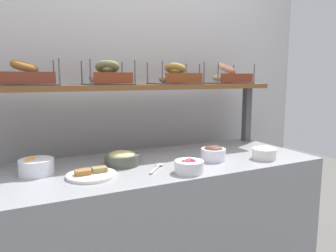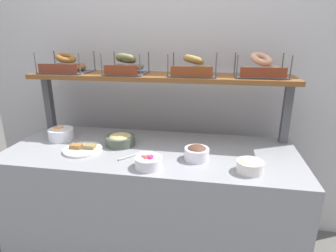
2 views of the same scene
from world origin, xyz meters
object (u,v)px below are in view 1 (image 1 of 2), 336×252
object	(u,v)px
bowl_beet_salad	(189,166)
bagel_basket_everything	(175,77)
bowl_hummus	(122,158)
bagel_basket_sesame	(226,77)
bowl_chocolate_spread	(213,153)
bowl_fruit_salad	(36,166)
serving_plate_white	(91,174)
bowl_scallion_spread	(264,152)
bagel_basket_poppy	(108,76)
bagel_basket_cinnamon_raisin	(25,77)
serving_spoon_near_plate	(157,167)

from	to	relation	value
bowl_beet_salad	bagel_basket_everything	distance (m)	0.69
bowl_beet_salad	bowl_hummus	bearing A→B (deg)	132.17
bowl_hummus	bowl_beet_salad	bearing A→B (deg)	-47.83
bowl_beet_salad	bowl_hummus	world-z (taller)	bowl_hummus
bagel_basket_everything	bagel_basket_sesame	bearing A→B (deg)	2.97
bagel_basket_everything	bowl_chocolate_spread	bearing A→B (deg)	-79.49
bowl_fruit_salad	serving_plate_white	bearing A→B (deg)	-33.85
bowl_hummus	bowl_scallion_spread	size ratio (longest dim) A/B	1.38
bowl_hummus	bowl_chocolate_spread	distance (m)	0.52
bowl_beet_salad	bagel_basket_poppy	xyz separation A→B (m)	(-0.26, 0.49, 0.45)
bagel_basket_cinnamon_raisin	bagel_basket_poppy	bearing A→B (deg)	-1.14
serving_spoon_near_plate	bagel_basket_everything	bearing A→B (deg)	50.79
bowl_fruit_salad	bagel_basket_sesame	bearing A→B (deg)	9.40
serving_plate_white	bagel_basket_poppy	size ratio (longest dim) A/B	0.89
serving_plate_white	bagel_basket_poppy	xyz separation A→B (m)	(0.19, 0.34, 0.47)
serving_spoon_near_plate	bagel_basket_cinnamon_raisin	xyz separation A→B (m)	(-0.59, 0.36, 0.47)
bowl_hummus	bowl_fruit_salad	xyz separation A→B (m)	(-0.43, 0.02, 0.00)
bagel_basket_poppy	bagel_basket_everything	world-z (taller)	bagel_basket_poppy
bowl_hummus	serving_plate_white	world-z (taller)	bowl_hummus
bagel_basket_everything	bagel_basket_sesame	xyz separation A→B (m)	(0.42, 0.02, 0.00)
bagel_basket_cinnamon_raisin	serving_spoon_near_plate	bearing A→B (deg)	-31.37
bowl_chocolate_spread	serving_plate_white	world-z (taller)	bowl_chocolate_spread
bowl_beet_salad	bagel_basket_poppy	distance (m)	0.72
bagel_basket_everything	bagel_basket_poppy	bearing A→B (deg)	-179.29
bowl_fruit_salad	serving_spoon_near_plate	world-z (taller)	bowl_fruit_salad
bagel_basket_cinnamon_raisin	bowl_scallion_spread	bearing A→B (deg)	-20.53
bagel_basket_cinnamon_raisin	bagel_basket_everything	distance (m)	0.89
bowl_fruit_salad	bowl_hummus	bearing A→B (deg)	-3.27
bowl_scallion_spread	bagel_basket_sesame	size ratio (longest dim) A/B	0.44
bowl_fruit_salad	serving_spoon_near_plate	bearing A→B (deg)	-16.11
serving_plate_white	bagel_basket_everything	bearing A→B (deg)	28.76
bowl_beet_salad	bowl_chocolate_spread	xyz separation A→B (m)	(0.25, 0.15, 0.01)
serving_spoon_near_plate	bagel_basket_cinnamon_raisin	distance (m)	0.84
bowl_scallion_spread	bowl_fruit_salad	size ratio (longest dim) A/B	0.83
bowl_fruit_salad	bagel_basket_sesame	xyz separation A→B (m)	(1.29, 0.21, 0.44)
bagel_basket_everything	serving_plate_white	bearing A→B (deg)	-151.24
bowl_beet_salad	bagel_basket_cinnamon_raisin	xyz separation A→B (m)	(-0.71, 0.50, 0.44)
serving_spoon_near_plate	bagel_basket_cinnamon_raisin	bearing A→B (deg)	148.63
bowl_chocolate_spread	bagel_basket_sesame	size ratio (longest dim) A/B	0.45
bowl_fruit_salad	bowl_chocolate_spread	world-z (taller)	bowl_fruit_salad
bowl_hummus	serving_spoon_near_plate	world-z (taller)	bowl_hummus
bowl_fruit_salad	bagel_basket_poppy	bearing A→B (deg)	23.78
bowl_beet_salad	bowl_hummus	xyz separation A→B (m)	(-0.26, 0.28, 0.00)
bowl_fruit_salad	bagel_basket_cinnamon_raisin	distance (m)	0.48
bowl_chocolate_spread	bagel_basket_everything	bearing A→B (deg)	100.51
serving_plate_white	serving_spoon_near_plate	distance (m)	0.34
bowl_beet_salad	bagel_basket_sesame	distance (m)	0.92
bowl_chocolate_spread	bowl_beet_salad	bearing A→B (deg)	-149.11
bowl_chocolate_spread	bagel_basket_poppy	distance (m)	0.76
bowl_beet_salad	serving_spoon_near_plate	bearing A→B (deg)	128.11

